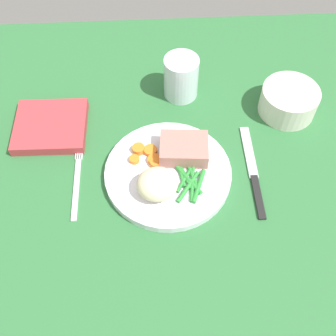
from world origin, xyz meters
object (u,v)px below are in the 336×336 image
Objects in this scene: dinner_plate at (168,174)px; knife at (253,173)px; meat_portion at (184,149)px; water_glass at (181,80)px; fork at (77,181)px; salad_bowl at (289,100)px; napkin at (51,126)px.

dinner_plate is 15.79cm from knife.
water_glass reaches higher than meat_portion.
water_glass is (20.54, 21.21, 3.66)cm from fork.
knife is 18.02cm from salad_bowl.
salad_bowl reaches higher than meat_portion.
dinner_plate is 21.52cm from water_glass.
dinner_plate is 1.13× the size of knife.
water_glass is at bearing 49.91° from fork.
meat_portion is 0.43× the size of knife.
water_glass is at bearing 115.10° from knife.
knife reaches higher than fork.
meat_portion reaches higher than knife.
meat_portion is 20.44cm from fork.
meat_portion is 17.33cm from water_glass.
fork is 13.94cm from napkin.
dinner_plate is at bearing -28.69° from napkin.
dinner_plate is at bearing 174.71° from knife.
knife is 2.27× the size of water_glass.
napkin reaches higher than dinner_plate.
dinner_plate is 1.66× the size of napkin.
fork is at bearing -134.07° from water_glass.
dinner_plate is at bearing -130.60° from meat_portion.
water_glass reaches higher than fork.
knife is at bearing -60.64° from water_glass.
dinner_plate is 25.75cm from napkin.
salad_bowl reaches higher than dinner_plate.
water_glass reaches higher than salad_bowl.
meat_portion is (3.13, 3.65, 2.41)cm from dinner_plate.
knife is 24.64cm from water_glass.
dinner_plate is 29.27cm from salad_bowl.
napkin is at bearing 161.28° from meat_portion.
dinner_plate is 5.38cm from meat_portion.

